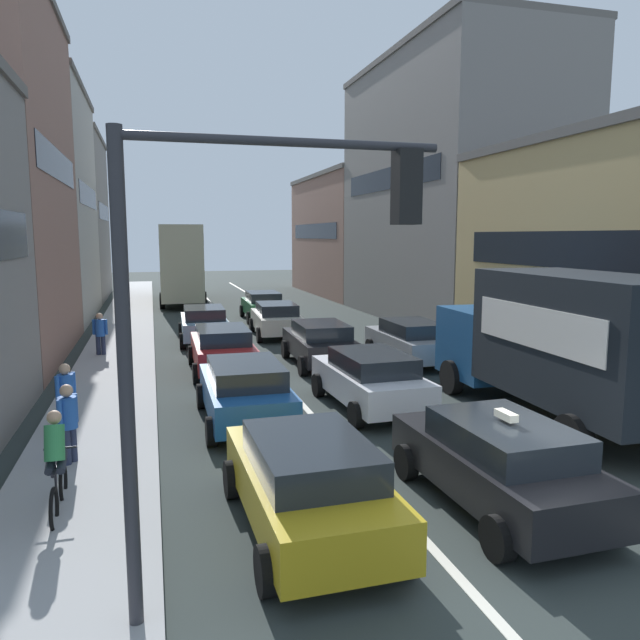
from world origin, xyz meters
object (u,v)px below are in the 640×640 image
Objects in this scene: removalist_box_truck at (557,341)px; pedestrian_mid_sidewalk at (66,396)px; sedan_centre_lane_fifth at (263,305)px; bus_mid_queue_primary at (182,260)px; pedestrian_near_kerb at (100,333)px; sedan_left_lane_third at (222,348)px; pedestrian_far_sidewalk at (68,422)px; sedan_right_lane_behind_truck at (411,340)px; traffic_light_pole at (242,290)px; sedan_centre_lane_second at (370,378)px; wagon_left_lane_second at (245,390)px; hatchback_centre_lane_third at (320,342)px; taxi_centre_lane_front at (499,461)px; cyclist_on_sidewalk at (57,466)px; sedan_left_lane_front at (308,481)px; sedan_left_lane_fourth at (204,323)px; coupe_centre_lane_fourth at (276,319)px.

pedestrian_mid_sidewalk is (-10.99, 1.94, -1.03)m from removalist_box_truck.
sedan_centre_lane_fifth is at bearing 12.04° from removalist_box_truck.
bus_mid_queue_primary is 18.52m from pedestrian_near_kerb.
pedestrian_far_sidewalk is at bearing 154.58° from sedan_left_lane_third.
bus_mid_queue_primary is (-6.66, 21.75, 2.03)m from sedan_right_lane_behind_truck.
traffic_light_pole is 1.26× the size of sedan_centre_lane_second.
sedan_right_lane_behind_truck is 11.76m from pedestrian_mid_sidewalk.
hatchback_centre_lane_third is (3.44, 5.72, 0.00)m from wagon_left_lane_second.
taxi_centre_lane_front is (4.35, 1.69, -3.02)m from traffic_light_pole.
bus_mid_queue_primary is (-0.06, 27.02, 2.03)m from wagon_left_lane_second.
removalist_box_truck is 10.90m from cyclist_on_sidewalk.
pedestrian_near_kerb and pedestrian_mid_sidewalk have the same top height.
cyclist_on_sidewalk reaches higher than sedan_left_lane_front.
sedan_left_lane_fourth is 9.01m from sedan_right_lane_behind_truck.
sedan_centre_lane_second is 7.19m from pedestrian_mid_sidewalk.
pedestrian_far_sidewalk is (-7.21, -19.43, 0.15)m from sedan_centre_lane_fifth.
taxi_centre_lane_front is 23.03m from sedan_centre_lane_fifth.
pedestrian_near_kerb is 1.00× the size of pedestrian_far_sidewalk.
hatchback_centre_lane_third is at bearing 27.19° from removalist_box_truck.
sedan_left_lane_front and hatchback_centre_lane_third have the same top height.
sedan_left_lane_third is 6.50m from sedan_right_lane_behind_truck.
sedan_centre_lane_second is 26.97m from bus_mid_queue_primary.
sedan_right_lane_behind_truck is at bearing -47.92° from cyclist_on_sidewalk.
coupe_centre_lane_fourth is at bearing -1.50° from sedan_centre_lane_second.
sedan_left_lane_third is (1.18, 12.86, -3.02)m from traffic_light_pole.
coupe_centre_lane_fourth is at bearing -24.79° from sedan_left_lane_third.
bus_mid_queue_primary reaches higher than wagon_left_lane_second.
traffic_light_pole is 34.34m from bus_mid_queue_primary.
removalist_box_truck is 1.77× the size of coupe_centre_lane_fourth.
pedestrian_far_sidewalk is at bearing 157.11° from coupe_centre_lane_fourth.
coupe_centre_lane_fourth is 1.01× the size of sedan_left_lane_fourth.
coupe_centre_lane_fourth is 15.59m from pedestrian_far_sidewalk.
hatchback_centre_lane_third is at bearing 77.80° from pedestrian_mid_sidewalk.
cyclist_on_sidewalk reaches higher than pedestrian_far_sidewalk.
sedan_left_lane_front is 2.50× the size of cyclist_on_sidewalk.
sedan_left_lane_front is 1.00× the size of sedan_centre_lane_fifth.
traffic_light_pole is 1.28× the size of sedan_right_lane_behind_truck.
wagon_left_lane_second and sedan_centre_lane_fifth have the same top height.
removalist_box_truck reaches higher than sedan_centre_lane_second.
pedestrian_far_sidewalk is at bearing 139.09° from hatchback_centre_lane_third.
traffic_light_pole is at bearing 146.69° from pedestrian_far_sidewalk.
pedestrian_near_kerb reaches higher than sedan_right_lane_behind_truck.
pedestrian_near_kerb reaches higher than sedan_left_lane_fourth.
sedan_left_lane_fourth is at bearing 150.75° from sedan_centre_lane_fifth.
sedan_left_lane_fourth is at bearing 103.94° from coupe_centre_lane_fourth.
cyclist_on_sidewalk is at bearing 162.98° from sedan_centre_lane_fifth.
removalist_box_truck is 10.31m from sedan_left_lane_third.
taxi_centre_lane_front is at bearing 2.06° from pedestrian_mid_sidewalk.
sedan_left_lane_front is 1.00× the size of hatchback_centre_lane_third.
cyclist_on_sidewalk is (-2.49, 3.25, -2.97)m from traffic_light_pole.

